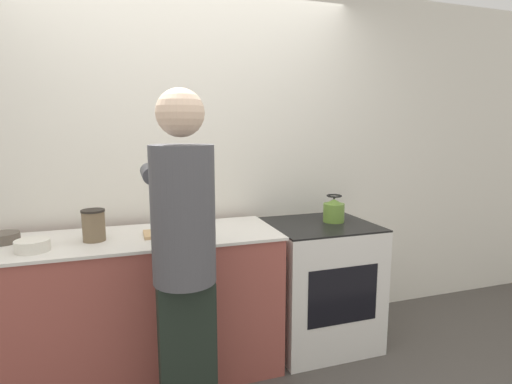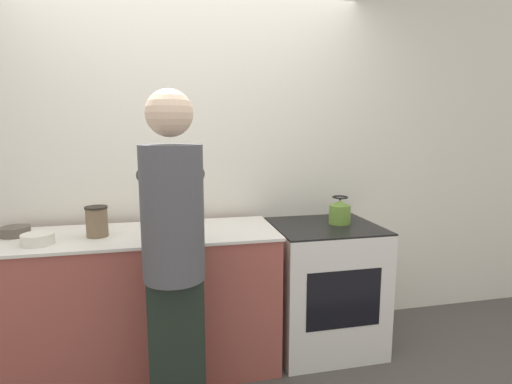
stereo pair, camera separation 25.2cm
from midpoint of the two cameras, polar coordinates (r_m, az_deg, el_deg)
The scene contains 10 objects.
wall_back at distance 2.94m, azimuth -12.77°, elevation 3.74°, with size 8.00×0.05×2.60m.
counter at distance 2.73m, azimuth -19.51°, elevation -15.38°, with size 1.79×0.64×0.91m.
oven at distance 3.00m, azimuth 6.61°, elevation -12.83°, with size 0.72×0.66×0.89m.
person at distance 2.04m, azimuth -13.81°, elevation -8.20°, with size 0.35×0.59×1.75m.
cutting_board at distance 2.56m, azimuth -14.84°, elevation -5.68°, with size 0.33×0.19×0.02m.
knife at distance 2.55m, azimuth -14.49°, elevation -5.44°, with size 0.23×0.08×0.01m.
kettle at distance 2.91m, azimuth 8.64°, elevation -2.65°, with size 0.15×0.15×0.20m.
bowl_prep at distance 2.51m, azimuth -31.90°, elevation -6.53°, with size 0.18×0.18×0.06m.
bowl_mixing at distance 2.77m, azimuth -34.64°, elevation -5.46°, with size 0.17×0.17×0.06m.
canister_jar at distance 2.55m, azimuth -24.86°, elevation -4.36°, with size 0.13×0.13×0.18m.
Camera 1 is at (-0.41, -2.15, 1.56)m, focal length 28.00 mm.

